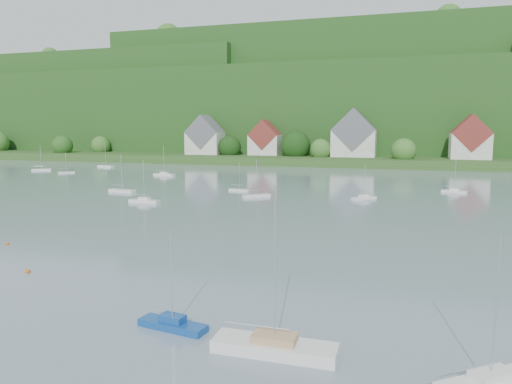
# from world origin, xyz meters

# --- Properties ---
(far_shore_strip) EXTENTS (600.00, 60.00, 3.00)m
(far_shore_strip) POSITION_xyz_m (0.00, 200.00, 1.50)
(far_shore_strip) COLOR #2A521E
(far_shore_strip) RESTS_ON ground
(forested_ridge) EXTENTS (620.00, 181.22, 69.89)m
(forested_ridge) POSITION_xyz_m (0.39, 268.57, 22.89)
(forested_ridge) COLOR #173E14
(forested_ridge) RESTS_ON ground
(village_building_0) EXTENTS (14.00, 10.40, 16.00)m
(village_building_0) POSITION_xyz_m (-55.00, 187.00, 9.51)
(village_building_0) COLOR beige
(village_building_0) RESTS_ON far_shore_strip
(village_building_1) EXTENTS (12.00, 9.36, 14.00)m
(village_building_1) POSITION_xyz_m (-30.00, 189.00, 8.75)
(village_building_1) COLOR beige
(village_building_1) RESTS_ON far_shore_strip
(village_building_2) EXTENTS (16.00, 11.44, 18.00)m
(village_building_2) POSITION_xyz_m (5.00, 188.00, 10.27)
(village_building_2) COLOR beige
(village_building_2) RESTS_ON far_shore_strip
(village_building_3) EXTENTS (13.00, 10.40, 15.50)m
(village_building_3) POSITION_xyz_m (45.00, 186.00, 9.43)
(village_building_3) COLOR beige
(village_building_3) RESTS_ON far_shore_strip
(near_sailboat_1) EXTENTS (5.19, 2.18, 6.79)m
(near_sailboat_1) POSITION_xyz_m (7.48, 33.87, 0.40)
(near_sailboat_1) COLOR navy
(near_sailboat_1) RESTS_ON ground
(near_sailboat_2) EXTENTS (7.75, 2.19, 10.45)m
(near_sailboat_2) POSITION_xyz_m (15.18, 32.37, 0.51)
(near_sailboat_2) COLOR white
(near_sailboat_2) RESTS_ON ground
(near_sailboat_3) EXTENTS (6.06, 5.25, 8.51)m
(near_sailboat_3) POSITION_xyz_m (27.24, 31.73, 0.45)
(near_sailboat_3) COLOR white
(near_sailboat_3) RESTS_ON ground
(mooring_buoy_0) EXTENTS (0.48, 0.48, 0.48)m
(mooring_buoy_0) POSITION_xyz_m (-11.78, 41.45, 0.00)
(mooring_buoy_0) COLOR orange
(mooring_buoy_0) RESTS_ON ground
(mooring_buoy_3) EXTENTS (0.43, 0.43, 0.43)m
(mooring_buoy_3) POSITION_xyz_m (-22.40, 49.79, 0.00)
(mooring_buoy_3) COLOR orange
(mooring_buoy_3) RESTS_ON ground
(far_sailboat_cluster) EXTENTS (201.01, 72.73, 8.71)m
(far_sailboat_cluster) POSITION_xyz_m (7.92, 119.13, 0.37)
(far_sailboat_cluster) COLOR white
(far_sailboat_cluster) RESTS_ON ground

